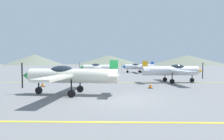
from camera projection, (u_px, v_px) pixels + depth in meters
ground_plane at (120, 99)px, 11.16m from camera, size 400.00×400.00×0.00m
apron_line_near at (122, 122)px, 6.71m from camera, size 80.00×0.16×0.01m
apron_line_far at (118, 83)px, 19.93m from camera, size 80.00×0.16×0.01m
airplane_near at (70, 75)px, 12.47m from camera, size 7.10×8.17×2.44m
airplane_mid at (172, 70)px, 19.83m from camera, size 7.12×8.18×2.44m
airplane_far at (99, 67)px, 32.42m from camera, size 7.09×8.16×2.44m
airplane_back at (138, 67)px, 38.70m from camera, size 7.07×8.15×2.44m
traffic_cone_front at (43, 84)px, 16.57m from camera, size 0.36×0.36×0.59m
traffic_cone_side at (150, 85)px, 15.58m from camera, size 0.36×0.36×0.59m
hill_left at (34, 60)px, 155.49m from camera, size 50.08×50.08×9.40m
hill_centerleft at (109, 60)px, 150.74m from camera, size 58.88×58.88×8.39m
hill_centerright at (187, 60)px, 158.41m from camera, size 64.98×64.98×8.69m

